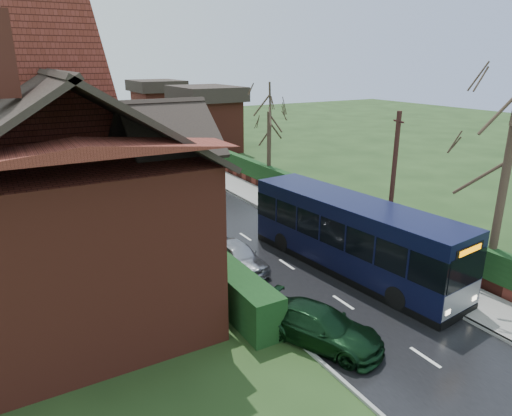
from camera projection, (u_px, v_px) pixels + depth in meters
ground at (312, 282)px, 19.50m from camera, size 140.00×140.00×0.00m
road at (214, 216)px, 27.74m from camera, size 6.00×100.00×0.02m
pavement at (273, 204)px, 29.73m from camera, size 2.50×100.00×0.14m
kerb_right at (257, 207)px, 29.16m from camera, size 0.12×100.00×0.14m
kerb_left at (166, 224)px, 26.28m from camera, size 0.12×100.00×0.10m
front_hedge at (183, 243)px, 21.52m from camera, size 1.20×16.00×1.60m
picket_fence at (198, 247)px, 21.99m from camera, size 0.10×16.00×0.90m
right_wall_hedge at (293, 187)px, 30.17m from camera, size 0.60×50.00×1.80m
brick_house at (65, 185)px, 17.94m from camera, size 9.30×14.60×10.30m
bus at (352, 236)px, 20.16m from camera, size 3.58×10.93×3.26m
car_silver at (237, 256)px, 20.56m from camera, size 1.79×3.87×1.28m
car_green at (320, 326)px, 15.16m from camera, size 3.40×4.68×1.26m
car_distant at (100, 143)px, 48.54m from camera, size 2.39×3.74×1.16m
bus_stop_sign at (426, 250)px, 17.93m from camera, size 0.19×0.44×2.96m
telegraph_pole at (393, 180)px, 22.36m from camera, size 0.34×0.85×6.78m
tree_right_far at (269, 106)px, 31.56m from camera, size 4.16×4.16×8.03m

